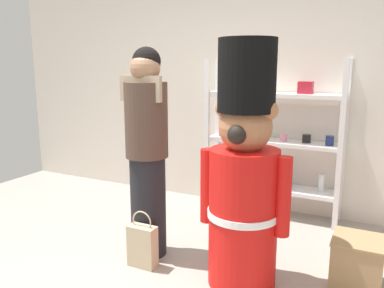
{
  "coord_description": "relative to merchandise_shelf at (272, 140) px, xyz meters",
  "views": [
    {
      "loc": [
        1.41,
        -1.98,
        1.58
      ],
      "look_at": [
        0.14,
        0.58,
        1.0
      ],
      "focal_mm": 36.32,
      "sensor_mm": 36.0,
      "label": 1
    }
  ],
  "objects": [
    {
      "name": "display_crate",
      "position": [
        0.95,
        -1.12,
        -0.63
      ],
      "size": [
        0.35,
        0.36,
        0.36
      ],
      "color": "#9E7A51",
      "rests_on": "ground_plane"
    },
    {
      "name": "back_wall",
      "position": [
        -0.38,
        0.22,
        0.49
      ],
      "size": [
        6.4,
        0.12,
        2.6
      ],
      "primitive_type": "cube",
      "color": "silver",
      "rests_on": "ground_plane"
    },
    {
      "name": "merchandise_shelf",
      "position": [
        0.0,
        0.0,
        0.0
      ],
      "size": [
        1.43,
        0.35,
        1.65
      ],
      "color": "white",
      "rests_on": "ground_plane"
    },
    {
      "name": "shopping_bag",
      "position": [
        -0.6,
        -1.57,
        -0.63
      ],
      "size": [
        0.23,
        0.11,
        0.47
      ],
      "color": "#C1AD89",
      "rests_on": "ground_plane"
    },
    {
      "name": "teddy_bear_guard",
      "position": [
        0.19,
        -1.44,
        -0.02
      ],
      "size": [
        0.67,
        0.51,
        1.76
      ],
      "color": "red",
      "rests_on": "ground_plane"
    },
    {
      "name": "person_shopper",
      "position": [
        -0.67,
        -1.36,
        0.1
      ],
      "size": [
        0.36,
        0.35,
        1.72
      ],
      "color": "black",
      "rests_on": "ground_plane"
    }
  ]
}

